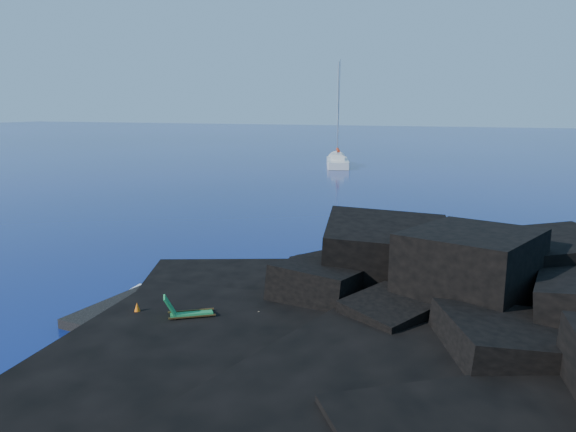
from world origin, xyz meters
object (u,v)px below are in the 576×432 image
Objects in this scene: sunbather at (246,314)px; sailboat at (337,166)px; deck_chair at (191,308)px; marker_cone at (137,311)px.

sailboat is at bearing 89.45° from sunbather.
sunbather is (1.56, 1.07, -0.40)m from deck_chair.
deck_chair is at bearing 8.91° from marker_cone.
marker_cone reaches higher than sunbather.
deck_chair is (10.29, -54.25, 0.92)m from sailboat.
sailboat reaches higher than sunbather.
sunbather is at bearing 0.30° from deck_chair.
marker_cone is at bearing -171.92° from sunbather.
marker_cone is (8.27, -54.57, 0.65)m from sailboat.
marker_cone is at bearing 154.77° from deck_chair.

